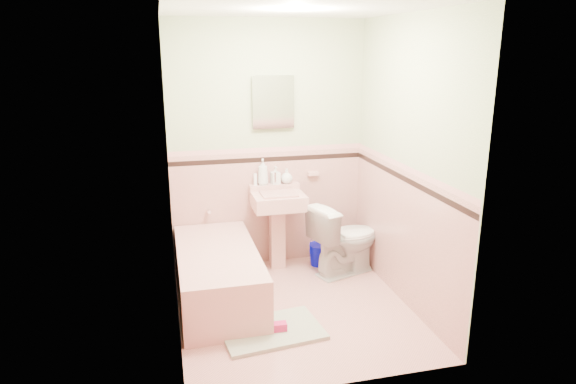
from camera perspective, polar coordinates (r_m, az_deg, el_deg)
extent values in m
plane|color=#D29289|center=(4.63, 0.76, -12.84)|extent=(2.20, 2.20, 0.00)
plane|color=white|center=(4.08, 0.89, 19.76)|extent=(2.20, 2.20, 0.00)
plane|color=beige|center=(5.23, -2.24, 5.08)|extent=(2.50, 0.00, 2.50)
plane|color=beige|center=(3.17, 5.87, -2.04)|extent=(2.50, 0.00, 2.50)
plane|color=beige|center=(4.05, -13.00, 1.56)|extent=(0.00, 2.50, 2.50)
plane|color=beige|center=(4.53, 13.17, 3.04)|extent=(0.00, 2.50, 2.50)
plane|color=#D5978F|center=(5.37, -2.14, -1.77)|extent=(2.00, 0.00, 2.00)
plane|color=#D5978F|center=(3.43, 5.50, -12.39)|extent=(2.00, 0.00, 2.00)
plane|color=#D5978F|center=(4.25, -12.30, -6.95)|extent=(0.00, 2.20, 2.20)
plane|color=#D5978F|center=(4.71, 12.55, -4.71)|extent=(0.00, 2.20, 2.20)
plane|color=black|center=(5.24, -2.19, 3.65)|extent=(2.00, 0.00, 2.00)
plane|color=black|center=(3.22, 5.70, -4.15)|extent=(2.00, 0.00, 2.00)
plane|color=black|center=(4.08, -12.64, -0.19)|extent=(0.00, 2.20, 2.20)
plane|color=black|center=(4.55, 12.86, 1.43)|extent=(0.00, 2.20, 2.20)
plane|color=#D2908D|center=(5.22, -2.20, 4.72)|extent=(2.00, 0.00, 2.00)
plane|color=#D2908D|center=(3.19, 5.75, -2.46)|extent=(2.00, 0.00, 2.00)
plane|color=#D2908D|center=(4.06, -12.72, 1.17)|extent=(0.00, 2.20, 2.20)
plane|color=#D2908D|center=(4.53, 12.94, 2.66)|extent=(0.00, 2.20, 2.20)
cube|color=#CD948C|center=(4.72, -7.78, -9.34)|extent=(0.70, 1.50, 0.45)
cylinder|color=silver|center=(5.24, -8.82, -2.05)|extent=(0.04, 0.12, 0.04)
cylinder|color=silver|center=(5.21, -1.45, 1.67)|extent=(0.02, 0.02, 0.10)
cube|color=white|center=(5.15, -1.67, 9.98)|extent=(0.38, 0.04, 0.48)
cube|color=#CD948C|center=(5.37, 2.80, 2.08)|extent=(0.11, 0.06, 0.04)
imported|color=#B2B2B2|center=(5.21, -2.82, 2.25)|extent=(0.13, 0.13, 0.27)
imported|color=#B2B2B2|center=(5.25, -1.41, 1.88)|extent=(0.10, 0.10, 0.18)
imported|color=#B2B2B2|center=(5.28, -0.15, 1.78)|extent=(0.12, 0.12, 0.15)
cylinder|color=white|center=(5.21, -3.67, 1.40)|extent=(0.04, 0.04, 0.12)
imported|color=white|center=(5.20, 6.39, -5.16)|extent=(0.82, 0.62, 0.74)
cube|color=gray|center=(4.28, -1.85, -15.17)|extent=(0.85, 0.62, 0.03)
cube|color=#BF1E59|center=(4.23, -1.26, -14.78)|extent=(0.16, 0.08, 0.06)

